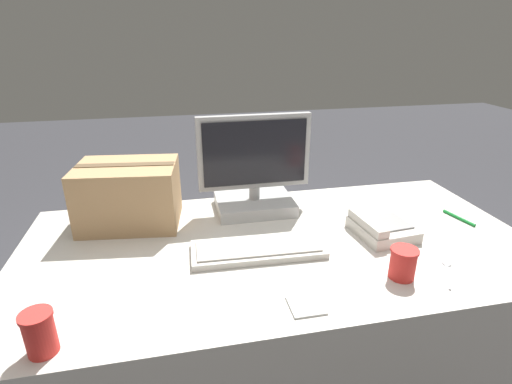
{
  "coord_description": "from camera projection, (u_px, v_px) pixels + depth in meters",
  "views": [
    {
      "loc": [
        -0.34,
        -1.19,
        1.46
      ],
      "look_at": [
        -0.06,
        0.12,
        0.9
      ],
      "focal_mm": 28.0,
      "sensor_mm": 36.0,
      "label": 1
    }
  ],
  "objects": [
    {
      "name": "cardboard_box",
      "position": [
        129.0,
        195.0,
        1.51
      ],
      "size": [
        0.39,
        0.3,
        0.24
      ],
      "rotation": [
        0.0,
        0.0,
        -0.12
      ],
      "color": "tan",
      "rests_on": "office_desk"
    },
    {
      "name": "pen_marker",
      "position": [
        459.0,
        218.0,
        1.58
      ],
      "size": [
        0.04,
        0.15,
        0.01
      ],
      "rotation": [
        0.0,
        0.0,
        4.93
      ],
      "color": "#198C33",
      "rests_on": "office_desk"
    },
    {
      "name": "sticky_note_pad",
      "position": [
        306.0,
        305.0,
        1.09
      ],
      "size": [
        0.09,
        0.09,
        0.01
      ],
      "color": "silver",
      "rests_on": "office_desk"
    },
    {
      "name": "office_desk",
      "position": [
        277.0,
        327.0,
        1.56
      ],
      "size": [
        1.8,
        0.9,
        0.75
      ],
      "color": "beige",
      "rests_on": "ground_plane"
    },
    {
      "name": "desk_phone",
      "position": [
        381.0,
        228.0,
        1.46
      ],
      "size": [
        0.21,
        0.23,
        0.07
      ],
      "rotation": [
        0.0,
        0.0,
        0.1
      ],
      "color": "beige",
      "rests_on": "office_desk"
    },
    {
      "name": "paper_cup_left",
      "position": [
        40.0,
        333.0,
        0.92
      ],
      "size": [
        0.08,
        0.08,
        0.11
      ],
      "color": "red",
      "rests_on": "office_desk"
    },
    {
      "name": "spoon",
      "position": [
        447.0,
        269.0,
        1.26
      ],
      "size": [
        0.11,
        0.15,
        0.0
      ],
      "rotation": [
        0.0,
        0.0,
        1.0
      ],
      "color": "#B2B2B7",
      "rests_on": "office_desk"
    },
    {
      "name": "monitor",
      "position": [
        254.0,
        177.0,
        1.62
      ],
      "size": [
        0.45,
        0.24,
        0.4
      ],
      "color": "#B7B7B7",
      "rests_on": "office_desk"
    },
    {
      "name": "paper_cup_right",
      "position": [
        403.0,
        263.0,
        1.2
      ],
      "size": [
        0.08,
        0.08,
        0.1
      ],
      "color": "red",
      "rests_on": "office_desk"
    },
    {
      "name": "keyboard",
      "position": [
        258.0,
        249.0,
        1.35
      ],
      "size": [
        0.45,
        0.18,
        0.03
      ],
      "rotation": [
        0.0,
        0.0,
        -0.04
      ],
      "color": "beige",
      "rests_on": "office_desk"
    }
  ]
}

